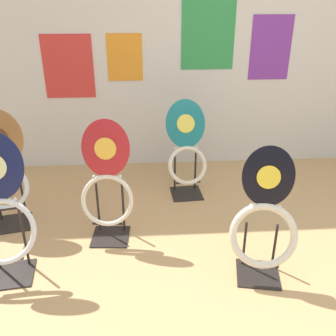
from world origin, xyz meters
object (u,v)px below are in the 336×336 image
object	(u,v)px
toilet_seat_display_woodgrain	(3,173)
toilet_seat_display_jazz_black	(264,225)
toilet_seat_display_navy_moon	(0,213)
toilet_seat_display_teal_sax	(186,150)
toilet_seat_display_crimson_swirl	(107,185)

from	to	relation	value
toilet_seat_display_woodgrain	toilet_seat_display_jazz_black	xyz separation A→B (m)	(1.84, -0.74, -0.06)
toilet_seat_display_woodgrain	toilet_seat_display_jazz_black	size ratio (longest dim) A/B	1.07
toilet_seat_display_navy_moon	toilet_seat_display_teal_sax	size ratio (longest dim) A/B	1.13
toilet_seat_display_teal_sax	toilet_seat_display_crimson_swirl	size ratio (longest dim) A/B	0.93
toilet_seat_display_crimson_swirl	toilet_seat_display_woodgrain	world-z (taller)	toilet_seat_display_woodgrain
toilet_seat_display_teal_sax	toilet_seat_display_jazz_black	bearing A→B (deg)	-72.91
toilet_seat_display_crimson_swirl	toilet_seat_display_jazz_black	xyz separation A→B (m)	(1.02, -0.51, -0.05)
toilet_seat_display_navy_moon	toilet_seat_display_crimson_swirl	xyz separation A→B (m)	(0.63, 0.38, -0.03)
toilet_seat_display_crimson_swirl	toilet_seat_display_woodgrain	distance (m)	0.85
toilet_seat_display_navy_moon	toilet_seat_display_crimson_swirl	size ratio (longest dim) A/B	1.05
toilet_seat_display_woodgrain	toilet_seat_display_jazz_black	distance (m)	1.98
toilet_seat_display_crimson_swirl	toilet_seat_display_teal_sax	bearing A→B (deg)	45.39
toilet_seat_display_crimson_swirl	toilet_seat_display_jazz_black	bearing A→B (deg)	-26.42
toilet_seat_display_navy_moon	toilet_seat_display_jazz_black	xyz separation A→B (m)	(1.66, -0.12, -0.08)
toilet_seat_display_navy_moon	toilet_seat_display_woodgrain	xyz separation A→B (m)	(-0.18, 0.61, -0.02)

